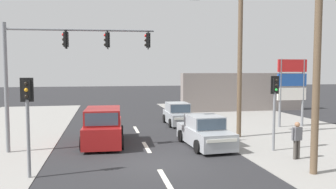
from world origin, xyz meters
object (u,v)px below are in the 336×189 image
at_px(shopping_plaza_sign, 292,83).
at_px(pedestrian_at_kerb, 297,138).
at_px(traffic_signal_mast, 59,59).
at_px(utility_pole_foreground_right, 314,31).
at_px(utility_pole_midground_right, 238,34).
at_px(suv_receding_far, 103,127).
at_px(hatchback_kerbside_parked, 178,115).
at_px(pedestal_signal_right_kerb, 275,100).
at_px(pedestal_signal_left_kerb, 27,110).
at_px(sedan_oncoming_near, 205,132).

distance_m(shopping_plaza_sign, pedestrian_at_kerb, 8.97).
bearing_deg(traffic_signal_mast, pedestrian_at_kerb, -19.24).
relative_size(utility_pole_foreground_right, utility_pole_midground_right, 0.89).
relative_size(suv_receding_far, hatchback_kerbside_parked, 1.27).
xyz_separation_m(pedestal_signal_right_kerb, pedestal_signal_left_kerb, (-10.51, -1.92, 0.00)).
bearing_deg(pedestal_signal_left_kerb, pedestrian_at_kerb, 1.81).
bearing_deg(utility_pole_foreground_right, utility_pole_midground_right, 89.38).
height_order(pedestal_signal_right_kerb, suv_receding_far, pedestal_signal_right_kerb).
relative_size(hatchback_kerbside_parked, pedestrian_at_kerb, 2.24).
distance_m(sedan_oncoming_near, pedestrian_at_kerb, 4.45).
bearing_deg(suv_receding_far, traffic_signal_mast, -149.39).
bearing_deg(pedestal_signal_right_kerb, suv_receding_far, 158.58).
bearing_deg(utility_pole_foreground_right, shopping_plaza_sign, 61.64).
distance_m(pedestal_signal_right_kerb, hatchback_kerbside_parked, 9.06).
height_order(traffic_signal_mast, sedan_oncoming_near, traffic_signal_mast).
bearing_deg(suv_receding_far, utility_pole_foreground_right, -41.65).
relative_size(utility_pole_midground_right, sedan_oncoming_near, 2.53).
relative_size(pedestal_signal_left_kerb, shopping_plaza_sign, 0.77).
xyz_separation_m(utility_pole_midground_right, shopping_plaza_sign, (5.02, 2.57, -2.86)).
height_order(pedestal_signal_right_kerb, sedan_oncoming_near, pedestal_signal_right_kerb).
distance_m(pedestal_signal_left_kerb, shopping_plaza_sign, 17.05).
bearing_deg(hatchback_kerbside_parked, utility_pole_midground_right, -66.24).
distance_m(sedan_oncoming_near, hatchback_kerbside_parked, 6.89).
height_order(suv_receding_far, pedestrian_at_kerb, suv_receding_far).
xyz_separation_m(utility_pole_foreground_right, suv_receding_far, (-7.42, 6.60, -4.34)).
bearing_deg(suv_receding_far, sedan_oncoming_near, -16.65).
distance_m(utility_pole_foreground_right, shopping_plaza_sign, 10.96).
xyz_separation_m(sedan_oncoming_near, hatchback_kerbside_parked, (0.24, 6.88, -0.00)).
height_order(suv_receding_far, sedan_oncoming_near, suv_receding_far).
distance_m(utility_pole_midground_right, hatchback_kerbside_parked, 7.59).
relative_size(utility_pole_foreground_right, shopping_plaza_sign, 2.11).
xyz_separation_m(sedan_oncoming_near, pedestrian_at_kerb, (3.10, -3.19, 0.22)).
height_order(pedestal_signal_left_kerb, sedan_oncoming_near, pedestal_signal_left_kerb).
bearing_deg(pedestrian_at_kerb, sedan_oncoming_near, 134.14).
bearing_deg(pedestrian_at_kerb, shopping_plaza_sign, 59.59).
relative_size(pedestal_signal_left_kerb, suv_receding_far, 0.77).
bearing_deg(utility_pole_midground_right, shopping_plaza_sign, 27.05).
bearing_deg(sedan_oncoming_near, pedestal_signal_right_kerb, -28.93).
height_order(pedestal_signal_right_kerb, shopping_plaza_sign, shopping_plaza_sign).
bearing_deg(shopping_plaza_sign, suv_receding_far, -167.22).
distance_m(shopping_plaza_sign, suv_receding_far, 13.01).
bearing_deg(pedestal_signal_left_kerb, sedan_oncoming_near, 24.89).
height_order(hatchback_kerbside_parked, pedestrian_at_kerb, pedestrian_at_kerb).
height_order(utility_pole_foreground_right, utility_pole_midground_right, utility_pole_midground_right).
bearing_deg(utility_pole_midground_right, pedestrian_at_kerb, -83.04).
xyz_separation_m(traffic_signal_mast, shopping_plaza_sign, (14.50, 4.01, -1.37)).
bearing_deg(suv_receding_far, utility_pole_midground_right, 2.10).
bearing_deg(utility_pole_foreground_right, pedestrian_at_kerb, 70.46).
xyz_separation_m(hatchback_kerbside_parked, pedestrian_at_kerb, (2.86, -10.07, 0.22)).
bearing_deg(pedestrian_at_kerb, hatchback_kerbside_parked, 105.83).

